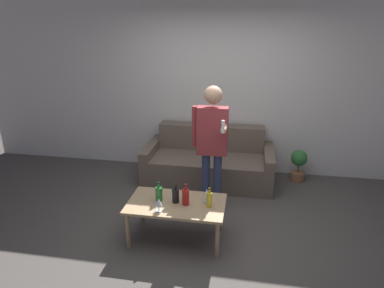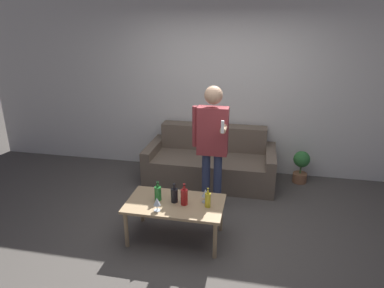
{
  "view_description": "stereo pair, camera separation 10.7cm",
  "coord_description": "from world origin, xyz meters",
  "px_view_note": "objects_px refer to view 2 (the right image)",
  "views": [
    {
      "loc": [
        0.45,
        -3.27,
        2.34
      ],
      "look_at": [
        -0.2,
        0.48,
        0.95
      ],
      "focal_mm": 32.0,
      "sensor_mm": 36.0,
      "label": 1
    },
    {
      "loc": [
        0.56,
        -3.25,
        2.34
      ],
      "look_at": [
        -0.2,
        0.48,
        0.95
      ],
      "focal_mm": 32.0,
      "sensor_mm": 36.0,
      "label": 2
    }
  ],
  "objects_px": {
    "coffee_table": "(175,206)",
    "bottle_orange": "(208,199)",
    "person_standing_front": "(212,139)",
    "couch": "(211,162)"
  },
  "relations": [
    {
      "from": "coffee_table",
      "to": "bottle_orange",
      "type": "distance_m",
      "value": 0.39
    },
    {
      "from": "person_standing_front",
      "to": "bottle_orange",
      "type": "bearing_deg",
      "value": -84.83
    },
    {
      "from": "couch",
      "to": "bottle_orange",
      "type": "height_order",
      "value": "couch"
    },
    {
      "from": "coffee_table",
      "to": "person_standing_front",
      "type": "distance_m",
      "value": 0.94
    },
    {
      "from": "couch",
      "to": "bottle_orange",
      "type": "xyz_separation_m",
      "value": [
        0.2,
        -1.6,
        0.26
      ]
    },
    {
      "from": "coffee_table",
      "to": "person_standing_front",
      "type": "relative_size",
      "value": 0.65
    },
    {
      "from": "couch",
      "to": "person_standing_front",
      "type": "relative_size",
      "value": 1.18
    },
    {
      "from": "couch",
      "to": "coffee_table",
      "type": "height_order",
      "value": "couch"
    },
    {
      "from": "couch",
      "to": "person_standing_front",
      "type": "bearing_deg",
      "value": -81.25
    },
    {
      "from": "couch",
      "to": "person_standing_front",
      "type": "xyz_separation_m",
      "value": [
        0.14,
        -0.91,
        0.69
      ]
    }
  ]
}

